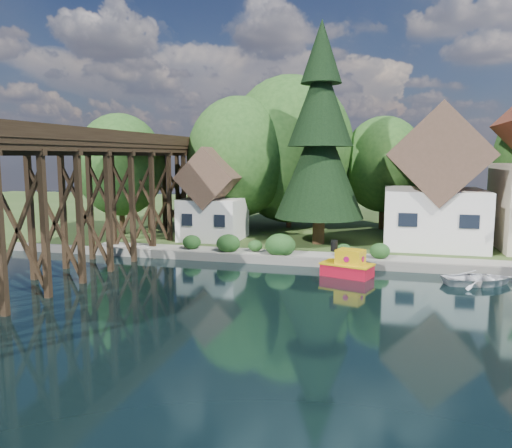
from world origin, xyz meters
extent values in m
plane|color=black|center=(0.00, 0.00, 0.00)|extent=(140.00, 140.00, 0.00)
cube|color=#2F491D|center=(0.00, 34.00, 0.25)|extent=(140.00, 52.00, 0.50)
cube|color=slate|center=(4.00, 8.00, 0.31)|extent=(60.00, 0.40, 0.62)
cube|color=gray|center=(6.00, 9.30, 0.53)|extent=(50.00, 2.60, 0.06)
cube|color=black|center=(-16.00, -3.20, 4.00)|extent=(4.00, 0.36, 8.00)
cube|color=black|center=(-16.00, 0.00, 4.00)|extent=(4.00, 0.36, 8.00)
cube|color=black|center=(-16.00, 3.20, 4.00)|extent=(4.00, 0.36, 8.00)
cube|color=black|center=(-16.00, 6.40, 4.00)|extent=(4.00, 0.36, 8.00)
cube|color=black|center=(-16.00, 9.60, 4.00)|extent=(4.00, 0.36, 8.00)
cube|color=black|center=(-16.00, 12.80, 4.00)|extent=(4.00, 0.36, 8.00)
cube|color=black|center=(-16.00, 16.00, 4.00)|extent=(4.00, 0.36, 8.00)
cube|color=black|center=(-16.00, 19.20, 4.00)|extent=(4.00, 0.36, 8.00)
cube|color=black|center=(-16.00, 22.40, 4.00)|extent=(4.00, 0.36, 8.00)
cube|color=black|center=(-16.00, 25.60, 4.00)|extent=(4.00, 0.36, 8.00)
cube|color=black|center=(-17.75, 6.00, 8.05)|extent=(0.35, 44.00, 0.35)
cube|color=black|center=(-14.25, 6.00, 8.05)|extent=(0.35, 44.00, 0.35)
cube|color=black|center=(-16.00, 6.00, 8.35)|extent=(4.00, 44.00, 0.30)
cube|color=black|center=(-18.00, 6.00, 8.90)|extent=(0.12, 44.00, 0.80)
cube|color=black|center=(-14.00, 6.00, 8.90)|extent=(0.12, 44.00, 0.80)
cube|color=white|center=(7.00, 16.00, 2.75)|extent=(7.50, 8.00, 4.50)
cube|color=#50382A|center=(7.00, 16.00, 7.70)|extent=(7.64, 8.64, 7.64)
cube|color=black|center=(4.90, 11.96, 2.98)|extent=(1.35, 0.08, 1.00)
cube|color=black|center=(9.10, 11.96, 2.98)|extent=(1.35, 0.08, 1.00)
cube|color=white|center=(-11.00, 14.50, 2.25)|extent=(5.00, 5.00, 3.50)
cube|color=#50382A|center=(-11.00, 14.50, 5.80)|extent=(5.09, 5.40, 5.09)
cube|color=black|center=(-12.40, 11.96, 2.43)|extent=(0.90, 0.08, 1.00)
cube|color=black|center=(-9.60, 11.96, 2.43)|extent=(0.90, 0.08, 1.00)
cylinder|color=#382314|center=(-10.00, 19.00, 2.75)|extent=(0.50, 0.50, 4.50)
ellipsoid|color=#21491A|center=(-10.00, 19.00, 7.50)|extent=(4.40, 4.40, 5.06)
cylinder|color=#382314|center=(-6.00, 23.00, 2.98)|extent=(0.50, 0.50, 4.95)
ellipsoid|color=#21491A|center=(-6.00, 23.00, 8.20)|extent=(5.00, 5.00, 5.75)
cylinder|color=#382314|center=(3.00, 24.00, 2.52)|extent=(0.50, 0.50, 4.05)
ellipsoid|color=#21491A|center=(3.00, 24.00, 6.80)|extent=(4.00, 4.00, 4.60)
cylinder|color=#382314|center=(-20.00, 15.00, 2.52)|extent=(0.50, 0.50, 4.05)
ellipsoid|color=#21491A|center=(-20.00, 15.00, 6.80)|extent=(4.00, 4.00, 4.60)
ellipsoid|color=#1D4117|center=(-8.00, 9.20, 1.27)|extent=(1.98, 1.98, 1.53)
ellipsoid|color=#1D4117|center=(-6.00, 9.50, 1.09)|extent=(1.54, 1.54, 1.19)
ellipsoid|color=#1D4117|center=(-4.00, 9.00, 1.35)|extent=(2.20, 2.20, 1.70)
ellipsoid|color=#1D4117|center=(-11.00, 9.40, 1.18)|extent=(1.76, 1.76, 1.36)
ellipsoid|color=#1D4117|center=(0.50, 9.60, 1.09)|extent=(1.54, 1.54, 1.19)
ellipsoid|color=#1D4117|center=(3.00, 9.30, 1.18)|extent=(1.76, 1.76, 1.36)
cylinder|color=#382314|center=(-1.92, 14.39, 2.13)|extent=(0.98, 0.98, 3.25)
cone|color=black|center=(-1.92, 14.39, 7.01)|extent=(7.16, 7.16, 8.68)
cone|color=black|center=(-1.92, 14.39, 11.89)|extent=(5.21, 5.21, 7.05)
cone|color=black|center=(-1.92, 14.39, 15.68)|extent=(3.25, 3.25, 4.88)
cube|color=#B20B21|center=(1.02, 5.72, 0.36)|extent=(3.43, 2.53, 0.82)
cube|color=#DCA70B|center=(1.02, 5.72, 0.80)|extent=(3.56, 2.66, 0.10)
cube|color=#DCA70B|center=(1.21, 5.66, 1.23)|extent=(1.94, 1.69, 1.02)
cylinder|color=black|center=(0.15, 6.02, 1.89)|extent=(0.45, 0.45, 0.72)
cylinder|color=#A00C4B|center=(1.01, 5.06, 1.23)|extent=(0.38, 0.20, 0.37)
cylinder|color=#A00C4B|center=(1.42, 6.26, 1.23)|extent=(0.38, 0.20, 0.37)
cylinder|color=#A00C4B|center=(1.99, 5.40, 1.23)|extent=(0.20, 0.38, 0.37)
imported|color=silver|center=(8.79, 5.57, 0.44)|extent=(4.92, 4.13, 0.87)
camera|label=1|loc=(3.10, -25.81, 7.63)|focal=35.00mm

